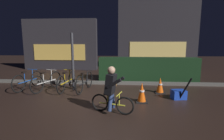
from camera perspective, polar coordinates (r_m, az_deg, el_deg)
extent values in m
plane|color=black|center=(5.59, -2.52, -10.09)|extent=(40.00, 40.00, 0.00)
cube|color=#56544F|center=(7.68, -0.64, -4.34)|extent=(12.00, 0.24, 0.12)
cube|color=black|center=(8.53, 12.01, 0.31)|extent=(4.80, 0.70, 1.15)
cube|color=#262328|center=(12.58, -17.04, 8.21)|extent=(5.19, 0.50, 3.50)
cube|color=#E5B751|center=(12.34, -17.38, 5.75)|extent=(3.63, 0.04, 1.10)
cube|color=#262328|center=(12.69, 15.09, 11.76)|extent=(5.58, 0.50, 5.03)
cube|color=#F2D172|center=(12.41, 15.12, 6.66)|extent=(3.91, 0.04, 1.10)
cylinder|color=#2D2D33|center=(6.79, -13.14, 2.72)|extent=(0.10, 0.10, 2.23)
torus|color=black|center=(7.96, -24.17, -2.60)|extent=(0.16, 0.67, 0.68)
torus|color=black|center=(7.21, -29.09, -4.09)|extent=(0.16, 0.67, 0.68)
cylinder|color=#19479E|center=(7.58, -26.51, -3.31)|extent=(0.21, 1.00, 0.04)
cylinder|color=#19479E|center=(7.41, -27.48, -2.14)|extent=(0.03, 0.03, 0.38)
cube|color=black|center=(7.38, -27.59, -0.69)|extent=(0.13, 0.21, 0.05)
cylinder|color=#19479E|center=(7.75, -25.29, -1.37)|extent=(0.03, 0.03, 0.43)
cylinder|color=#19479E|center=(7.72, -25.40, 0.19)|extent=(0.46, 0.10, 0.02)
torus|color=black|center=(7.48, -18.55, -2.96)|extent=(0.24, 0.66, 0.68)
torus|color=black|center=(6.75, -24.03, -4.54)|extent=(0.24, 0.66, 0.68)
cylinder|color=silver|center=(7.11, -21.15, -3.71)|extent=(0.33, 0.99, 0.04)
cylinder|color=silver|center=(6.94, -22.21, -2.46)|extent=(0.03, 0.03, 0.38)
cube|color=black|center=(6.91, -22.31, -0.90)|extent=(0.15, 0.22, 0.05)
cylinder|color=silver|center=(7.27, -19.77, -1.64)|extent=(0.03, 0.03, 0.43)
cylinder|color=silver|center=(7.24, -19.86, 0.04)|extent=(0.45, 0.16, 0.02)
torus|color=black|center=(7.32, -13.39, -2.98)|extent=(0.11, 0.68, 0.68)
torus|color=black|center=(6.42, -16.89, -4.80)|extent=(0.11, 0.68, 0.68)
cylinder|color=gold|center=(6.87, -15.02, -3.83)|extent=(0.13, 1.02, 0.04)
cylinder|color=gold|center=(6.67, -15.72, -2.55)|extent=(0.03, 0.03, 0.38)
cube|color=black|center=(6.63, -15.79, -0.93)|extent=(0.12, 0.21, 0.05)
cylinder|color=gold|center=(7.08, -14.16, -1.65)|extent=(0.03, 0.03, 0.43)
cylinder|color=gold|center=(7.04, -14.23, 0.08)|extent=(0.46, 0.07, 0.02)
torus|color=black|center=(7.11, -7.70, -3.19)|extent=(0.14, 0.68, 0.68)
torus|color=black|center=(6.19, -10.97, -5.09)|extent=(0.14, 0.68, 0.68)
cylinder|color=black|center=(6.64, -9.22, -4.08)|extent=(0.19, 1.01, 0.04)
cylinder|color=black|center=(6.44, -9.85, -2.77)|extent=(0.03, 0.03, 0.38)
cube|color=black|center=(6.41, -9.90, -1.10)|extent=(0.13, 0.21, 0.05)
cylinder|color=black|center=(6.85, -8.40, -1.83)|extent=(0.03, 0.03, 0.43)
cylinder|color=black|center=(6.82, -8.44, -0.05)|extent=(0.46, 0.09, 0.02)
cube|color=black|center=(5.49, 9.97, -10.43)|extent=(0.36, 0.36, 0.03)
cone|color=#EA560F|center=(5.39, 10.06, -7.27)|extent=(0.26, 0.26, 0.60)
cylinder|color=white|center=(5.38, 10.07, -6.96)|extent=(0.16, 0.16, 0.05)
cube|color=black|center=(6.60, 15.84, -7.31)|extent=(0.36, 0.36, 0.03)
cone|color=#EA560F|center=(6.52, 15.95, -4.86)|extent=(0.26, 0.26, 0.55)
cylinder|color=white|center=(6.52, 15.96, -4.63)|extent=(0.16, 0.16, 0.05)
cube|color=#193DB7|center=(6.08, 21.59, -7.68)|extent=(0.49, 0.39, 0.30)
torus|color=black|center=(4.43, 4.40, -11.98)|extent=(0.48, 0.18, 0.48)
torus|color=black|center=(4.66, -4.13, -10.92)|extent=(0.48, 0.18, 0.48)
cylinder|color=gold|center=(4.53, 0.02, -11.47)|extent=(0.69, 0.23, 0.04)
cylinder|color=gold|center=(4.53, -1.47, -9.71)|extent=(0.03, 0.03, 0.26)
cube|color=black|center=(4.49, -1.47, -8.11)|extent=(0.22, 0.15, 0.05)
cylinder|color=gold|center=(4.42, 2.41, -9.95)|extent=(0.03, 0.03, 0.30)
cylinder|color=gold|center=(4.38, 2.43, -8.11)|extent=(0.15, 0.45, 0.02)
cylinder|color=navy|center=(4.60, 0.22, -10.34)|extent=(0.16, 0.23, 0.42)
cylinder|color=navy|center=(4.43, -0.68, -11.14)|extent=(0.16, 0.23, 0.42)
cube|color=black|center=(4.38, -0.47, -4.72)|extent=(0.34, 0.38, 0.54)
sphere|color=tan|center=(4.31, -0.23, -0.09)|extent=(0.20, 0.20, 0.20)
cylinder|color=black|center=(4.46, 1.85, -3.84)|extent=(0.40, 0.19, 0.29)
cylinder|color=black|center=(4.20, 0.65, -4.64)|extent=(0.40, 0.19, 0.29)
ellipsoid|color=brown|center=(4.60, -0.30, -4.72)|extent=(0.35, 0.24, 0.24)
cylinder|color=black|center=(5.82, 23.47, -6.01)|extent=(0.32, 0.33, 0.79)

